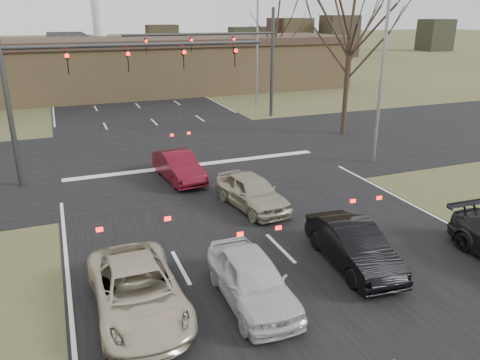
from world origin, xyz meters
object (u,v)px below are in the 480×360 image
object	(u,v)px
mast_arm_near	(83,72)
car_white_sedan	(252,279)
streetlight_right_near	(381,56)
car_silver_ahead	(252,192)
building	(144,65)
streetlight_right_far	(255,39)
mast_arm_far	(237,51)
car_red_ahead	(179,166)
car_silver_suv	(138,291)
car_black_hatch	(353,245)

from	to	relation	value
mast_arm_near	car_white_sedan	size ratio (longest dim) A/B	2.95
streetlight_right_near	car_silver_ahead	bearing A→B (deg)	-158.28
building	streetlight_right_near	distance (m)	28.97
streetlight_right_far	car_silver_ahead	xyz separation A→B (m)	(-8.82, -20.32, -4.88)
mast_arm_far	streetlight_right_far	size ratio (longest dim) A/B	1.11
car_red_ahead	building	bearing A→B (deg)	77.02
car_silver_suv	car_red_ahead	world-z (taller)	car_silver_suv
car_silver_ahead	building	bearing A→B (deg)	79.66
car_silver_ahead	car_white_sedan	bearing A→B (deg)	-120.52
streetlight_right_near	car_silver_ahead	world-z (taller)	streetlight_right_near
streetlight_right_far	car_white_sedan	xyz separation A→B (m)	(-11.42, -26.47, -4.89)
building	streetlight_right_far	size ratio (longest dim) A/B	4.24
mast_arm_near	mast_arm_far	bearing A→B (deg)	41.22
streetlight_right_near	car_black_hatch	world-z (taller)	streetlight_right_near
car_black_hatch	car_red_ahead	world-z (taller)	car_black_hatch
car_red_ahead	car_silver_ahead	distance (m)	4.84
mast_arm_near	car_red_ahead	distance (m)	6.10
mast_arm_near	streetlight_right_near	distance (m)	14.38
mast_arm_far	car_silver_suv	distance (m)	24.97
car_black_hatch	car_silver_suv	bearing A→B (deg)	-174.72
mast_arm_near	car_white_sedan	distance (m)	13.58
car_silver_ahead	mast_arm_far	bearing A→B (deg)	63.19
streetlight_right_far	car_silver_suv	size ratio (longest dim) A/B	2.06
mast_arm_near	streetlight_right_far	xyz separation A→B (m)	(14.55, 14.00, 0.51)
car_red_ahead	mast_arm_far	bearing A→B (deg)	51.62
car_silver_ahead	car_red_ahead	bearing A→B (deg)	106.07
car_silver_suv	car_silver_ahead	size ratio (longest dim) A/B	1.17
streetlight_right_far	car_black_hatch	size ratio (longest dim) A/B	2.37
car_red_ahead	car_black_hatch	bearing A→B (deg)	-78.43
streetlight_right_far	building	bearing A→B (deg)	123.65
streetlight_right_far	car_white_sedan	bearing A→B (deg)	-113.34
car_white_sedan	car_silver_ahead	bearing A→B (deg)	68.17
building	car_white_sedan	bearing A→B (deg)	-96.25
car_silver_suv	car_red_ahead	distance (m)	10.62
streetlight_right_far	car_black_hatch	bearing A→B (deg)	-106.57
car_black_hatch	car_silver_ahead	size ratio (longest dim) A/B	1.02
mast_arm_far	car_black_hatch	xyz separation A→B (m)	(-4.54, -21.82, -4.32)
car_silver_suv	car_white_sedan	bearing A→B (deg)	-12.48
car_white_sedan	car_silver_ahead	world-z (taller)	car_silver_ahead
streetlight_right_near	car_silver_ahead	size ratio (longest dim) A/B	2.42
streetlight_right_far	car_white_sedan	distance (m)	29.24
car_white_sedan	car_black_hatch	distance (m)	3.80
building	car_white_sedan	size ratio (longest dim) A/B	10.30
streetlight_right_near	car_silver_suv	bearing A→B (deg)	-147.65
mast_arm_far	car_white_sedan	bearing A→B (deg)	-110.24
car_silver_suv	car_silver_ahead	bearing A→B (deg)	43.78
building	mast_arm_far	size ratio (longest dim) A/B	3.81
mast_arm_near	car_red_ahead	size ratio (longest dim) A/B	2.97
mast_arm_near	car_black_hatch	xyz separation A→B (m)	(6.87, -11.82, -4.38)
car_silver_suv	car_silver_ahead	xyz separation A→B (m)	(5.63, 5.52, 0.03)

